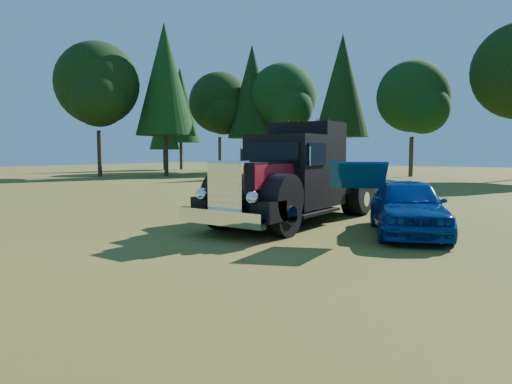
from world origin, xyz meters
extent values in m
plane|color=#485E1B|center=(0.00, 0.00, 0.00)|extent=(120.00, 120.00, 0.00)
cylinder|color=#2D2116|center=(-32.00, 30.00, 2.16)|extent=(0.36, 0.36, 4.32)
cone|color=black|center=(-32.00, 30.00, 7.80)|extent=(4.80, 4.80, 9.00)
cylinder|color=#2D2116|center=(-25.00, 29.00, 1.89)|extent=(0.36, 0.36, 3.78)
sphere|color=black|center=(-25.00, 29.00, 7.56)|extent=(6.72, 6.72, 6.72)
sphere|color=black|center=(-23.74, 28.16, 6.30)|extent=(4.62, 4.62, 4.62)
cylinder|color=#2D2116|center=(-18.00, 31.00, 1.98)|extent=(0.36, 0.36, 3.96)
sphere|color=black|center=(-18.00, 31.00, 7.92)|extent=(7.04, 7.04, 7.04)
sphere|color=black|center=(-16.68, 30.12, 6.60)|extent=(4.84, 4.84, 4.84)
cylinder|color=#2D2116|center=(-11.00, 30.50, 2.34)|extent=(0.36, 0.36, 4.68)
cone|color=black|center=(-11.00, 30.50, 8.45)|extent=(5.20, 5.20, 9.75)
cylinder|color=#2D2116|center=(-4.00, 29.50, 1.71)|extent=(0.36, 0.36, 3.42)
sphere|color=black|center=(-4.00, 29.50, 6.84)|extent=(6.08, 6.08, 6.08)
sphere|color=black|center=(-2.86, 28.74, 5.70)|extent=(4.18, 4.18, 4.18)
cylinder|color=#2D2116|center=(-22.00, 18.00, 2.34)|extent=(0.36, 0.36, 4.68)
cone|color=black|center=(-22.00, 18.00, 8.45)|extent=(5.20, 5.20, 9.75)
cylinder|color=#2D2116|center=(-26.00, 14.00, 1.98)|extent=(0.36, 0.36, 3.96)
sphere|color=black|center=(-26.00, 14.00, 7.92)|extent=(7.04, 7.04, 7.04)
sphere|color=black|center=(-24.68, 13.12, 6.60)|extent=(4.84, 4.84, 4.84)
cylinder|color=#2D2116|center=(-32.47, 27.72, 1.58)|extent=(0.36, 0.36, 3.16)
cone|color=black|center=(-32.47, 27.72, 5.71)|extent=(3.51, 3.51, 6.59)
cylinder|color=#2D2116|center=(-20.76, 29.30, 2.35)|extent=(0.36, 0.36, 4.70)
cone|color=black|center=(-20.76, 29.30, 8.49)|extent=(5.23, 5.23, 9.80)
cylinder|color=black|center=(-0.13, -0.87, 0.55)|extent=(0.32, 1.10, 1.10)
cylinder|color=black|center=(1.97, -0.87, 0.55)|extent=(0.32, 1.10, 1.10)
cylinder|color=black|center=(-0.13, 3.93, 0.55)|extent=(0.32, 1.10, 1.10)
cylinder|color=black|center=(1.97, 3.93, 0.55)|extent=(0.32, 1.10, 1.10)
cylinder|color=black|center=(0.20, 3.93, 0.55)|extent=(0.32, 1.10, 1.10)
cylinder|color=black|center=(1.64, 3.93, 0.55)|extent=(0.32, 1.10, 1.10)
cube|color=black|center=(0.92, 1.73, 0.62)|extent=(1.60, 6.40, 0.28)
cube|color=white|center=(0.92, -2.12, 0.55)|extent=(2.50, 0.22, 0.36)
cube|color=white|center=(0.92, -1.82, 1.25)|extent=(1.05, 0.30, 1.30)
cube|color=black|center=(0.92, -0.77, 1.30)|extent=(1.35, 1.80, 1.10)
cube|color=maroon|center=(0.23, -0.77, 1.50)|extent=(0.02, 1.80, 0.60)
cube|color=maroon|center=(1.61, -0.77, 1.50)|extent=(0.02, 1.80, 0.60)
cylinder|color=black|center=(-0.03, -0.87, 0.95)|extent=(0.55, 1.24, 1.24)
cylinder|color=black|center=(1.87, -0.87, 0.95)|extent=(0.55, 1.24, 1.24)
sphere|color=white|center=(0.14, -1.89, 1.05)|extent=(0.32, 0.32, 0.32)
sphere|color=white|center=(1.70, -1.89, 1.05)|extent=(0.32, 0.32, 0.32)
cube|color=black|center=(0.92, 0.78, 1.55)|extent=(2.05, 1.30, 2.10)
cube|color=black|center=(0.92, 0.11, 2.05)|extent=(1.70, 0.05, 0.65)
cube|color=black|center=(0.92, 2.08, 1.75)|extent=(2.05, 1.30, 2.50)
cube|color=black|center=(0.92, 3.73, 0.95)|extent=(2.00, 2.00, 0.35)
cube|color=black|center=(-0.62, 1.22, 1.45)|extent=(1.04, 0.47, 1.50)
cube|color=maroon|center=(-0.64, 1.27, 1.30)|extent=(0.80, 0.34, 0.75)
imported|color=#0738A2|center=(4.29, 1.32, 0.72)|extent=(3.33, 4.56, 1.44)
cube|color=#0738A2|center=(3.58, -0.22, 1.55)|extent=(1.57, 1.39, 0.67)
imported|color=#1E2547|center=(-0.64, 0.29, 0.83)|extent=(0.62, 0.72, 1.65)
imported|color=#1C2742|center=(-0.84, 2.18, 0.91)|extent=(0.99, 1.09, 1.83)
imported|color=#0B4440|center=(-15.38, 23.87, 0.65)|extent=(3.82, 3.73, 1.30)
camera|label=1|loc=(7.82, -10.41, 2.10)|focal=32.00mm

